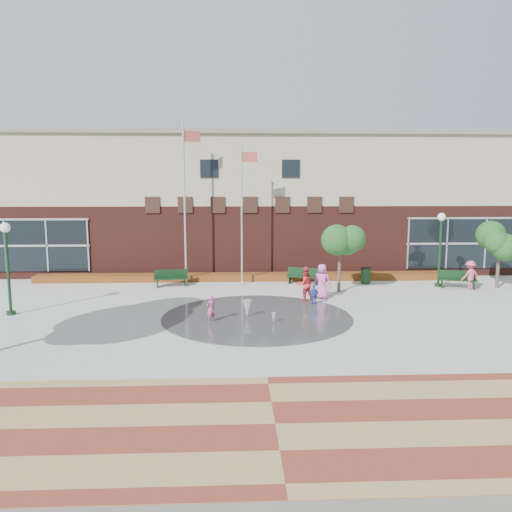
{
  "coord_description": "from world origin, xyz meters",
  "views": [
    {
      "loc": [
        -0.96,
        -18.46,
        5.81
      ],
      "look_at": [
        0.0,
        4.0,
        2.6
      ],
      "focal_mm": 35.0,
      "sensor_mm": 36.0,
      "label": 1
    }
  ],
  "objects_px": {
    "flagpole_right": "(243,207)",
    "trash_can": "(366,276)",
    "bench_left": "(171,281)",
    "child_splash": "(211,309)",
    "flagpole_left": "(185,195)"
  },
  "relations": [
    {
      "from": "flagpole_right",
      "to": "trash_can",
      "type": "distance_m",
      "value": 8.31
    },
    {
      "from": "bench_left",
      "to": "trash_can",
      "type": "bearing_deg",
      "value": -10.25
    },
    {
      "from": "child_splash",
      "to": "trash_can",
      "type": "bearing_deg",
      "value": 178.24
    },
    {
      "from": "flagpole_left",
      "to": "child_splash",
      "type": "height_order",
      "value": "flagpole_left"
    },
    {
      "from": "flagpole_right",
      "to": "child_splash",
      "type": "xyz_separation_m",
      "value": [
        -1.49,
        -7.97,
        -3.95
      ]
    },
    {
      "from": "flagpole_left",
      "to": "trash_can",
      "type": "distance_m",
      "value": 11.58
    },
    {
      "from": "flagpole_left",
      "to": "trash_can",
      "type": "height_order",
      "value": "flagpole_left"
    },
    {
      "from": "flagpole_right",
      "to": "trash_can",
      "type": "height_order",
      "value": "flagpole_right"
    },
    {
      "from": "flagpole_right",
      "to": "child_splash",
      "type": "height_order",
      "value": "flagpole_right"
    },
    {
      "from": "flagpole_right",
      "to": "bench_left",
      "type": "xyz_separation_m",
      "value": [
        -4.12,
        -0.34,
        -4.22
      ]
    },
    {
      "from": "bench_left",
      "to": "flagpole_right",
      "type": "bearing_deg",
      "value": -7.2
    },
    {
      "from": "flagpole_left",
      "to": "flagpole_right",
      "type": "bearing_deg",
      "value": -30.33
    },
    {
      "from": "flagpole_right",
      "to": "trash_can",
      "type": "relative_size",
      "value": 8.35
    },
    {
      "from": "flagpole_right",
      "to": "flagpole_left",
      "type": "bearing_deg",
      "value": 162.84
    },
    {
      "from": "flagpole_left",
      "to": "child_splash",
      "type": "xyz_separation_m",
      "value": [
        1.81,
        -8.42,
        -4.64
      ]
    }
  ]
}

